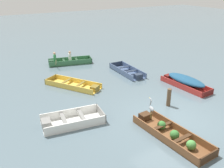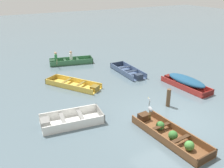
{
  "view_description": "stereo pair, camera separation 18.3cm",
  "coord_description": "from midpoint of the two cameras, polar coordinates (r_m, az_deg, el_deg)",
  "views": [
    {
      "loc": [
        -6.85,
        -6.91,
        5.59
      ],
      "look_at": [
        -0.64,
        3.97,
        0.35
      ],
      "focal_mm": 40.0,
      "sensor_mm": 36.0,
      "label": 1
    },
    {
      "loc": [
        -6.69,
        -6.99,
        5.59
      ],
      "look_at": [
        -0.64,
        3.97,
        0.35
      ],
      "focal_mm": 40.0,
      "sensor_mm": 36.0,
      "label": 2
    }
  ],
  "objects": [
    {
      "name": "skiff_white_outer_moored",
      "position": [
        10.7,
        -10.11,
        -8.31
      ],
      "size": [
        2.69,
        1.48,
        0.39
      ],
      "color": "white",
      "rests_on": "ground"
    },
    {
      "name": "skiff_yellow_mid_moored",
      "position": [
        14.23,
        -8.85,
        -0.27
      ],
      "size": [
        2.62,
        3.26,
        0.31
      ],
      "color": "#E5BC47",
      "rests_on": "ground"
    },
    {
      "name": "ground_plane",
      "position": [
        11.2,
        12.68,
        -7.87
      ],
      "size": [
        80.0,
        80.0,
        0.0
      ],
      "primitive_type": "plane",
      "color": "slate"
    },
    {
      "name": "rowboat_green_with_crew",
      "position": [
        18.28,
        -10.46,
        5.16
      ],
      "size": [
        3.17,
        2.15,
        0.92
      ],
      "color": "#387047",
      "rests_on": "ground"
    },
    {
      "name": "mooring_post",
      "position": [
        12.12,
        12.44,
        -3.01
      ],
      "size": [
        0.19,
        0.19,
        0.88
      ],
      "primitive_type": "cylinder",
      "color": "brown",
      "rests_on": "ground"
    },
    {
      "name": "skiff_red_far_moored",
      "position": [
        14.56,
        16.07,
        0.66
      ],
      "size": [
        1.16,
        3.07,
        0.61
      ],
      "color": "#AD2D28",
      "rests_on": "ground"
    },
    {
      "name": "dinghy_wooden_brown_foreground",
      "position": [
        9.99,
        12.67,
        -11.0
      ],
      "size": [
        1.29,
        3.47,
        0.4
      ],
      "color": "brown",
      "rests_on": "ground"
    },
    {
      "name": "heron_on_dinghy",
      "position": [
        10.1,
        8.5,
        -5.47
      ],
      "size": [
        0.22,
        0.46,
        0.84
      ],
      "color": "olive",
      "rests_on": "dinghy_wooden_brown_foreground"
    },
    {
      "name": "skiff_slate_blue_near_moored",
      "position": [
        16.1,
        3.37,
        2.79
      ],
      "size": [
        1.06,
        2.94,
        0.34
      ],
      "color": "#475B7F",
      "rests_on": "ground"
    }
  ]
}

